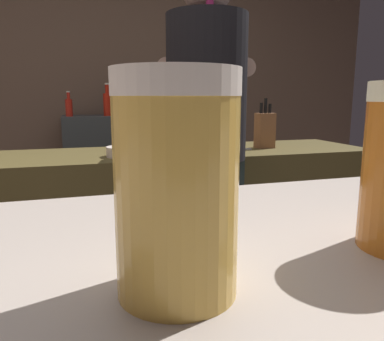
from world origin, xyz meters
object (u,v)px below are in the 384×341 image
bartender (206,140)px  mixing_bowl (125,151)px  knife_block (265,130)px  bottle_hot_sauce (108,103)px  bottle_soy (69,107)px  bottle_vinegar (121,105)px  chefs_knife (230,149)px  pint_glass_far (177,185)px

bartender → mixing_bowl: bartender is taller
bartender → knife_block: (0.51, 0.44, -0.00)m
mixing_bowl → bottle_hot_sauce: 1.25m
bottle_soy → mixing_bowl: bearing=-77.6°
bottle_soy → bottle_vinegar: size_ratio=0.93×
mixing_bowl → chefs_knife: size_ratio=0.76×
knife_block → pint_glass_far: 2.04m
chefs_knife → bottle_vinegar: bearing=119.8°
bartender → bottle_hot_sauce: bartender is taller
knife_block → chefs_knife: (-0.23, -0.03, -0.10)m
mixing_bowl → pint_glass_far: bearing=-95.9°
bottle_vinegar → bottle_soy: bearing=-165.4°
knife_block → bottle_hot_sauce: size_ratio=1.12×
bottle_soy → bottle_hot_sauce: size_ratio=0.75×
bottle_hot_sauce → bartender: bearing=-79.8°
bartender → mixing_bowl: (-0.31, 0.34, -0.08)m
mixing_bowl → chefs_knife: mixing_bowl is taller
bottle_soy → bottle_vinegar: (0.41, 0.11, 0.01)m
knife_block → bottle_hot_sauce: (-0.79, 1.13, 0.14)m
mixing_bowl → bottle_soy: (-0.27, 1.20, 0.19)m
mixing_bowl → knife_block: bearing=6.9°
chefs_knife → bottle_soy: size_ratio=1.26×
bottle_vinegar → chefs_knife: bearing=-70.1°
bartender → bottle_vinegar: 1.66m
mixing_bowl → bottle_soy: bearing=102.4°
chefs_knife → bottle_hot_sauce: bottle_hot_sauce is taller
bottle_hot_sauce → pint_glass_far: bearing=-93.9°
pint_glass_far → bottle_soy: bearing=91.8°
bartender → knife_block: bearing=-36.3°
pint_glass_far → knife_block: bearing=60.8°
bottle_hot_sauce → chefs_knife: bearing=-64.1°
mixing_bowl → bottle_vinegar: bottle_vinegar is taller
bartender → knife_block: 0.67m
chefs_knife → pint_glass_far: pint_glass_far is taller
knife_block → bartender: bearing=-139.3°
bottle_hot_sauce → bottle_soy: bearing=-174.7°
chefs_knife → bottle_soy: bearing=137.1°
bartender → chefs_knife: bartender is taller
pint_glass_far → bottle_hot_sauce: size_ratio=0.56×
bartender → chefs_knife: 0.51m
knife_block → chefs_knife: size_ratio=1.19×
bartender → bottle_hot_sauce: (-0.28, 1.57, 0.14)m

